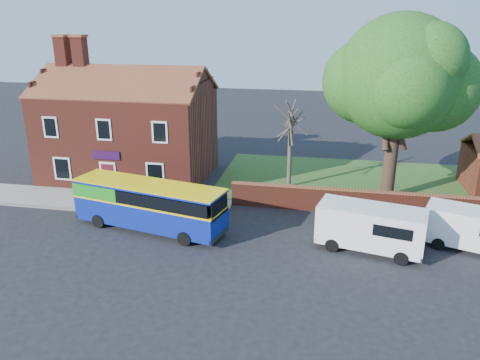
% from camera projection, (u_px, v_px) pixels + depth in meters
% --- Properties ---
extents(ground, '(120.00, 120.00, 0.00)m').
position_uv_depth(ground, '(169.00, 250.00, 25.15)').
color(ground, black).
rests_on(ground, ground).
extents(pavement, '(18.00, 3.50, 0.12)m').
position_uv_depth(pavement, '(99.00, 201.00, 31.71)').
color(pavement, gray).
rests_on(pavement, ground).
extents(kerb, '(18.00, 0.15, 0.14)m').
position_uv_depth(kerb, '(86.00, 211.00, 30.08)').
color(kerb, slate).
rests_on(kerb, ground).
extents(grass_strip, '(26.00, 12.00, 0.04)m').
position_uv_depth(grass_strip, '(392.00, 185.00, 34.89)').
color(grass_strip, '#426B28').
rests_on(grass_strip, ground).
extents(shop_building, '(12.30, 8.13, 10.50)m').
position_uv_depth(shop_building, '(129.00, 133.00, 35.94)').
color(shop_building, maroon).
rests_on(shop_building, ground).
extents(boundary_wall, '(22.00, 0.38, 1.60)m').
position_uv_depth(boundary_wall, '(405.00, 205.00, 29.07)').
color(boundary_wall, maroon).
rests_on(boundary_wall, ground).
extents(bus, '(9.46, 4.27, 2.80)m').
position_uv_depth(bus, '(145.00, 203.00, 27.29)').
color(bus, '#0D2192').
rests_on(bus, ground).
extents(van_near, '(5.86, 3.39, 2.42)m').
position_uv_depth(van_near, '(371.00, 226.00, 24.77)').
color(van_near, white).
rests_on(van_near, ground).
extents(van_far, '(5.42, 3.58, 2.21)m').
position_uv_depth(van_far, '(476.00, 228.00, 24.81)').
color(van_far, white).
rests_on(van_far, ground).
extents(large_tree, '(10.04, 7.94, 12.24)m').
position_uv_depth(large_tree, '(400.00, 80.00, 29.94)').
color(large_tree, black).
rests_on(large_tree, ground).
extents(bare_tree, '(2.28, 2.72, 6.09)m').
position_uv_depth(bare_tree, '(290.00, 146.00, 33.51)').
color(bare_tree, '#4C4238').
rests_on(bare_tree, ground).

